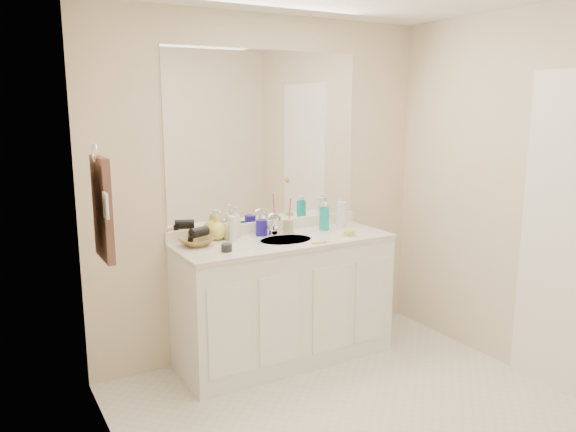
% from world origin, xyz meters
% --- Properties ---
extents(floor, '(2.60, 2.60, 0.00)m').
position_xyz_m(floor, '(0.00, 0.00, 0.00)').
color(floor, silver).
rests_on(floor, ground).
extents(wall_back, '(2.60, 0.02, 2.40)m').
position_xyz_m(wall_back, '(0.00, 1.30, 1.20)').
color(wall_back, beige).
rests_on(wall_back, floor).
extents(wall_left, '(0.02, 2.60, 2.40)m').
position_xyz_m(wall_left, '(-1.30, 0.00, 1.20)').
color(wall_left, beige).
rests_on(wall_left, floor).
extents(wall_right, '(0.02, 2.60, 2.40)m').
position_xyz_m(wall_right, '(1.30, 0.00, 1.20)').
color(wall_right, beige).
rests_on(wall_right, floor).
extents(vanity_cabinet, '(1.50, 0.55, 0.85)m').
position_xyz_m(vanity_cabinet, '(0.00, 1.02, 0.42)').
color(vanity_cabinet, white).
rests_on(vanity_cabinet, floor).
extents(countertop, '(1.52, 0.57, 0.03)m').
position_xyz_m(countertop, '(0.00, 1.02, 0.86)').
color(countertop, silver).
rests_on(countertop, vanity_cabinet).
extents(backsplash, '(1.52, 0.03, 0.08)m').
position_xyz_m(backsplash, '(0.00, 1.29, 0.92)').
color(backsplash, white).
rests_on(backsplash, countertop).
extents(sink_basin, '(0.37, 0.37, 0.02)m').
position_xyz_m(sink_basin, '(0.00, 1.00, 0.87)').
color(sink_basin, beige).
rests_on(sink_basin, countertop).
extents(faucet, '(0.02, 0.02, 0.11)m').
position_xyz_m(faucet, '(0.00, 1.18, 0.94)').
color(faucet, silver).
rests_on(faucet, countertop).
extents(mirror, '(1.48, 0.01, 1.20)m').
position_xyz_m(mirror, '(0.00, 1.29, 1.56)').
color(mirror, white).
rests_on(mirror, wall_back).
extents(blue_mug, '(0.10, 0.10, 0.11)m').
position_xyz_m(blue_mug, '(-0.09, 1.20, 0.94)').
color(blue_mug, navy).
rests_on(blue_mug, countertop).
extents(tan_cup, '(0.09, 0.09, 0.10)m').
position_xyz_m(tan_cup, '(0.12, 1.17, 0.93)').
color(tan_cup, beige).
rests_on(tan_cup, countertop).
extents(toothbrush, '(0.01, 0.04, 0.21)m').
position_xyz_m(toothbrush, '(0.13, 1.17, 1.03)').
color(toothbrush, '#E03B88').
rests_on(toothbrush, tan_cup).
extents(mouthwash_bottle, '(0.09, 0.09, 0.17)m').
position_xyz_m(mouthwash_bottle, '(0.39, 1.12, 0.97)').
color(mouthwash_bottle, '#0EADA6').
rests_on(mouthwash_bottle, countertop).
extents(clear_pump_bottle, '(0.07, 0.07, 0.19)m').
position_xyz_m(clear_pump_bottle, '(0.57, 1.16, 0.97)').
color(clear_pump_bottle, white).
rests_on(clear_pump_bottle, countertop).
extents(soap_dish, '(0.10, 0.09, 0.01)m').
position_xyz_m(soap_dish, '(0.43, 0.86, 0.89)').
color(soap_dish, white).
rests_on(soap_dish, countertop).
extents(green_soap, '(0.08, 0.06, 0.02)m').
position_xyz_m(green_soap, '(0.43, 0.86, 0.90)').
color(green_soap, '#A3CE32').
rests_on(green_soap, soap_dish).
extents(orange_comb, '(0.11, 0.03, 0.00)m').
position_xyz_m(orange_comb, '(0.15, 0.81, 0.88)').
color(orange_comb, orange).
rests_on(orange_comb, countertop).
extents(dark_jar, '(0.08, 0.08, 0.05)m').
position_xyz_m(dark_jar, '(-0.48, 0.92, 0.90)').
color(dark_jar, black).
rests_on(dark_jar, countertop).
extents(extra_white_bottle, '(0.07, 0.07, 0.17)m').
position_xyz_m(extra_white_bottle, '(-0.33, 1.14, 0.96)').
color(extra_white_bottle, silver).
rests_on(extra_white_bottle, countertop).
extents(soap_bottle_white, '(0.09, 0.09, 0.22)m').
position_xyz_m(soap_bottle_white, '(-0.27, 1.25, 0.99)').
color(soap_bottle_white, silver).
rests_on(soap_bottle_white, countertop).
extents(soap_bottle_cream, '(0.08, 0.09, 0.17)m').
position_xyz_m(soap_bottle_cream, '(-0.33, 1.22, 0.96)').
color(soap_bottle_cream, '#F6F1C9').
rests_on(soap_bottle_cream, countertop).
extents(soap_bottle_yellow, '(0.15, 0.15, 0.17)m').
position_xyz_m(soap_bottle_yellow, '(-0.41, 1.25, 0.96)').
color(soap_bottle_yellow, '#E8DE5A').
rests_on(soap_bottle_yellow, countertop).
extents(wicker_basket, '(0.26, 0.26, 0.05)m').
position_xyz_m(wicker_basket, '(-0.59, 1.15, 0.91)').
color(wicker_basket, olive).
rests_on(wicker_basket, countertop).
extents(hair_dryer, '(0.15, 0.11, 0.07)m').
position_xyz_m(hair_dryer, '(-0.57, 1.15, 0.97)').
color(hair_dryer, black).
rests_on(hair_dryer, wicker_basket).
extents(towel_ring, '(0.01, 0.11, 0.11)m').
position_xyz_m(towel_ring, '(-1.27, 0.77, 1.55)').
color(towel_ring, silver).
rests_on(towel_ring, wall_left).
extents(hand_towel, '(0.04, 0.32, 0.55)m').
position_xyz_m(hand_towel, '(-1.25, 0.77, 1.25)').
color(hand_towel, '#422B23').
rests_on(hand_towel, towel_ring).
extents(switch_plate, '(0.01, 0.08, 0.13)m').
position_xyz_m(switch_plate, '(-1.27, 0.57, 1.30)').
color(switch_plate, white).
rests_on(switch_plate, wall_left).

